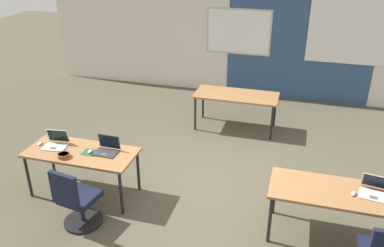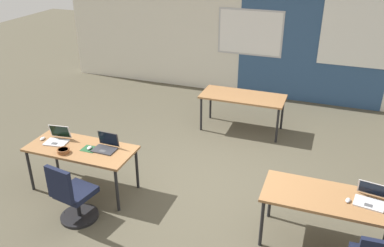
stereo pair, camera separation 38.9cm
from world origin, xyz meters
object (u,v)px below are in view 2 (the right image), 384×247
desk_near_right (330,201)px  laptop_near_left_inner (106,146)px  desk_far_center (243,99)px  mouse_near_left_inner (89,148)px  chair_near_left_inner (73,198)px  mouse_near_left_end (43,139)px  desk_near_left (81,151)px  laptop_near_right_end (370,198)px  mouse_near_right_end (348,200)px  snack_bowl (63,151)px  laptop_near_left_end (58,138)px

desk_near_right → laptop_near_left_inner: (-3.13, 0.09, 0.11)m
desk_far_center → laptop_near_left_inner: bearing=-117.0°
laptop_near_left_inner → mouse_near_left_inner: 0.24m
chair_near_left_inner → mouse_near_left_end: size_ratio=9.03×
desk_near_left → desk_near_right: 3.50m
desk_far_center → laptop_near_left_inner: 3.04m
laptop_near_right_end → desk_near_right: bearing=-163.5°
desk_far_center → desk_near_left: bearing=-122.0°
mouse_near_right_end → snack_bowl: 3.84m
desk_near_left → desk_near_right: same height
chair_near_left_inner → mouse_near_right_end: bearing=-159.4°
desk_near_right → chair_near_left_inner: chair_near_left_inner is taller
laptop_near_left_end → mouse_near_left_end: bearing=178.5°
laptop_near_left_inner → mouse_near_right_end: 3.33m
chair_near_left_inner → laptop_near_right_end: (3.64, 0.75, 0.39)m
laptop_near_right_end → mouse_near_right_end: (-0.24, -0.08, -0.03)m
laptop_near_right_end → mouse_near_left_end: bearing=-170.7°
desk_near_right → laptop_near_right_end: laptop_near_right_end is taller
laptop_near_left_inner → laptop_near_left_end: size_ratio=0.91×
desk_near_left → mouse_near_left_end: (-0.69, 0.01, 0.08)m
desk_near_left → desk_near_right: size_ratio=1.00×
desk_near_left → snack_bowl: snack_bowl is taller
mouse_near_right_end → mouse_near_left_end: (-4.38, 0.04, 0.00)m
laptop_near_left_end → mouse_near_left_end: (-0.26, -0.03, -0.03)m
snack_bowl → mouse_near_right_end: bearing=2.8°
mouse_near_left_end → snack_bowl: 0.59m
snack_bowl → desk_near_left: bearing=56.4°
mouse_near_left_inner → laptop_near_left_end: laptop_near_left_end is taller
desk_near_left → mouse_near_right_end: bearing=-0.4°
desk_far_center → laptop_near_right_end: laptop_near_right_end is taller
laptop_near_right_end → snack_bowl: laptop_near_right_end is taller
desk_far_center → laptop_near_left_end: bearing=-128.3°
mouse_near_left_end → mouse_near_right_end: bearing=-0.5°
mouse_near_right_end → desk_far_center: bearing=124.6°
laptop_near_left_inner → chair_near_left_inner: size_ratio=0.36×
desk_near_right → chair_near_left_inner: (-3.20, -0.69, -0.28)m
mouse_near_left_end → snack_bowl: snack_bowl is taller
mouse_near_left_end → snack_bowl: size_ratio=0.57×
desk_near_right → laptop_near_left_inner: laptop_near_left_inner is taller
desk_near_right → laptop_near_right_end: bearing=7.8°
laptop_near_left_inner → mouse_near_left_end: (-1.06, -0.08, -0.03)m
desk_near_left → chair_near_left_inner: 0.80m
chair_near_left_inner → snack_bowl: (-0.44, 0.48, 0.38)m
laptop_near_right_end → laptop_near_left_end: 4.36m
laptop_near_right_end → snack_bowl: bearing=-167.5°
mouse_near_left_end → mouse_near_left_inner: bearing=-0.5°
desk_far_center → laptop_near_left_end: size_ratio=4.36×
chair_near_left_inner → snack_bowl: chair_near_left_inner is taller
mouse_near_right_end → snack_bowl: snack_bowl is taller
laptop_near_left_inner → mouse_near_right_end: laptop_near_left_inner is taller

